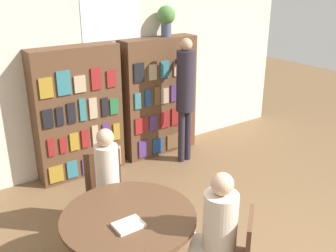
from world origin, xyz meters
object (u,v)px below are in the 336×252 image
object	(u,v)px
bookshelf_left	(78,113)
flower_vase	(166,18)
reading_table	(129,227)
librarian_standing	(185,90)
seated_reader_right	(215,230)
chair_left_side	(106,188)
bookshelf_right	(159,97)
seated_reader_left	(108,179)

from	to	relation	value
bookshelf_left	flower_vase	distance (m)	1.87
flower_vase	bookshelf_left	bearing A→B (deg)	-179.82
reading_table	librarian_standing	bearing A→B (deg)	42.16
bookshelf_left	seated_reader_right	world-z (taller)	bookshelf_left
bookshelf_left	librarian_standing	distance (m)	1.54
chair_left_side	bookshelf_right	bearing A→B (deg)	-126.53
seated_reader_right	flower_vase	bearing A→B (deg)	22.03
chair_left_side	seated_reader_right	world-z (taller)	seated_reader_right
chair_left_side	librarian_standing	bearing A→B (deg)	-140.43
flower_vase	chair_left_side	world-z (taller)	flower_vase
seated_reader_left	librarian_standing	distance (m)	2.09
bookshelf_left	bookshelf_right	xyz separation A→B (m)	(1.32, 0.00, 0.00)
flower_vase	seated_reader_left	distance (m)	2.73
reading_table	seated_reader_right	size ratio (longest dim) A/B	0.96
flower_vase	seated_reader_left	bearing A→B (deg)	-139.33
seated_reader_left	seated_reader_right	bearing A→B (deg)	117.13
seated_reader_right	seated_reader_left	bearing A→B (deg)	63.13
flower_vase	librarian_standing	size ratio (longest dim) A/B	0.24
bookshelf_left	seated_reader_left	world-z (taller)	bookshelf_left
reading_table	chair_left_side	distance (m)	0.94
bookshelf_right	reading_table	distance (m)	2.91
bookshelf_right	seated_reader_left	world-z (taller)	bookshelf_right
bookshelf_right	flower_vase	world-z (taller)	flower_vase
reading_table	librarian_standing	xyz separation A→B (m)	(1.94, 1.75, 0.52)
bookshelf_right	bookshelf_left	bearing A→B (deg)	-179.99
reading_table	chair_left_side	size ratio (longest dim) A/B	1.36
seated_reader_right	librarian_standing	size ratio (longest dim) A/B	0.67
bookshelf_right	seated_reader_right	bearing A→B (deg)	-115.09
reading_table	chair_left_side	bearing A→B (deg)	76.65
chair_left_side	seated_reader_left	xyz separation A→B (m)	(-0.04, -0.18, 0.20)
chair_left_side	reading_table	bearing A→B (deg)	90.00
seated_reader_left	seated_reader_right	world-z (taller)	seated_reader_right
reading_table	chair_left_side	xyz separation A→B (m)	(0.21, 0.91, -0.11)
reading_table	librarian_standing	size ratio (longest dim) A/B	0.64
bookshelf_left	bookshelf_right	world-z (taller)	same
flower_vase	seated_reader_left	world-z (taller)	flower_vase
bookshelf_left	chair_left_side	size ratio (longest dim) A/B	2.06
flower_vase	reading_table	world-z (taller)	flower_vase
chair_left_side	seated_reader_right	size ratio (longest dim) A/B	0.71
librarian_standing	seated_reader_right	bearing A→B (deg)	-121.85
seated_reader_left	chair_left_side	bearing A→B (deg)	-90.00
librarian_standing	flower_vase	bearing A→B (deg)	87.99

